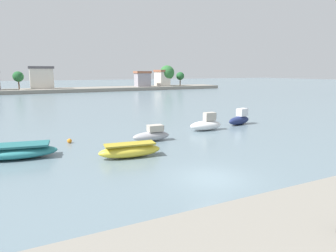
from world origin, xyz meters
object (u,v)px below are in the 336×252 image
object	(u,v)px
moored_boat_0	(16,152)
mooring_buoy_1	(70,141)
moored_boat_3	(206,124)
moored_boat_2	(152,135)
moored_boat_1	(130,151)
moored_boat_4	(240,119)

from	to	relation	value
moored_boat_0	mooring_buoy_1	xyz separation A→B (m)	(4.12, 3.07, -0.30)
moored_boat_3	mooring_buoy_1	bearing A→B (deg)	-178.56
moored_boat_2	moored_boat_0	bearing A→B (deg)	-174.12
moored_boat_0	moored_boat_2	bearing A→B (deg)	12.76
moored_boat_1	moored_boat_2	xyz separation A→B (m)	(3.44, 3.96, 0.05)
mooring_buoy_1	moored_boat_1	bearing A→B (deg)	-63.05
moored_boat_2	mooring_buoy_1	world-z (taller)	moored_boat_2
moored_boat_1	mooring_buoy_1	bearing A→B (deg)	123.27
moored_boat_0	moored_boat_2	distance (m)	10.83
moored_boat_2	moored_boat_4	xyz separation A→B (m)	(12.46, 3.08, 0.13)
moored_boat_1	moored_boat_0	bearing A→B (deg)	161.99
mooring_buoy_1	moored_boat_2	bearing A→B (deg)	-20.06
moored_boat_0	moored_boat_1	xyz separation A→B (m)	(7.37, -3.33, 0.00)
moored_boat_3	moored_boat_4	bearing A→B (deg)	15.68
moored_boat_1	moored_boat_3	xyz separation A→B (m)	(10.49, 5.88, 0.14)
moored_boat_0	mooring_buoy_1	world-z (taller)	moored_boat_0
moored_boat_0	moored_boat_3	xyz separation A→B (m)	(17.86, 2.55, 0.14)
moored_boat_2	moored_boat_1	bearing A→B (deg)	-128.41
moored_boat_0	mooring_buoy_1	distance (m)	5.15
moored_boat_0	moored_boat_3	size ratio (longest dim) A/B	1.60
moored_boat_1	moored_boat_2	distance (m)	5.25
moored_boat_3	moored_boat_2	bearing A→B (deg)	-161.14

